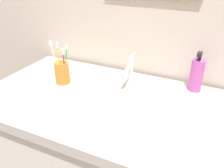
% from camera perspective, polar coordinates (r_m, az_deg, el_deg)
% --- Properties ---
extents(tiled_wall_back, '(2.44, 0.04, 2.40)m').
position_cam_1_polar(tiled_wall_back, '(1.23, 9.09, 16.37)').
color(tiled_wall_back, beige).
rests_on(tiled_wall_back, ground).
extents(sink_basin, '(0.46, 0.46, 0.13)m').
position_cam_1_polar(sink_basin, '(1.03, -0.72, -7.48)').
color(sink_basin, white).
rests_on(sink_basin, vanity_counter).
extents(faucet, '(0.02, 0.14, 0.14)m').
position_cam_1_polar(faucet, '(1.15, 4.12, 3.30)').
color(faucet, silver).
rests_on(faucet, sink_basin).
extents(toothbrush_cup, '(0.07, 0.07, 0.11)m').
position_cam_1_polar(toothbrush_cup, '(1.19, -11.52, 2.58)').
color(toothbrush_cup, orange).
rests_on(toothbrush_cup, vanity_counter).
extents(toothbrush_green, '(0.01, 0.04, 0.18)m').
position_cam_1_polar(toothbrush_green, '(1.20, -10.64, 5.56)').
color(toothbrush_green, green).
rests_on(toothbrush_green, toothbrush_cup).
extents(toothbrush_red, '(0.02, 0.02, 0.17)m').
position_cam_1_polar(toothbrush_red, '(1.15, -11.10, 4.51)').
color(toothbrush_red, red).
rests_on(toothbrush_red, toothbrush_cup).
extents(toothbrush_yellow, '(0.02, 0.03, 0.21)m').
position_cam_1_polar(toothbrush_yellow, '(1.14, -12.22, 5.22)').
color(toothbrush_yellow, yellow).
rests_on(toothbrush_yellow, toothbrush_cup).
extents(toothbrush_white, '(0.04, 0.01, 0.20)m').
position_cam_1_polar(toothbrush_white, '(1.18, -13.18, 5.67)').
color(toothbrush_white, white).
rests_on(toothbrush_white, toothbrush_cup).
extents(soap_dispenser, '(0.06, 0.06, 0.19)m').
position_cam_1_polar(soap_dispenser, '(1.16, 19.02, 2.06)').
color(soap_dispenser, '#B24CA5').
rests_on(soap_dispenser, vanity_counter).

